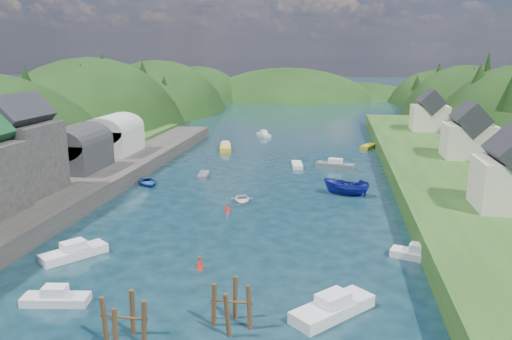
% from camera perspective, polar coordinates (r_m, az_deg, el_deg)
% --- Properties ---
extents(ground, '(600.00, 600.00, 0.00)m').
position_cam_1_polar(ground, '(82.18, 2.42, 0.77)').
color(ground, black).
rests_on(ground, ground).
extents(hillside_left, '(44.00, 245.56, 52.00)m').
position_cam_1_polar(hillside_left, '(120.70, -17.86, 0.29)').
color(hillside_left, black).
rests_on(hillside_left, ground).
extents(hillside_right, '(36.00, 245.56, 48.00)m').
position_cam_1_polar(hillside_right, '(113.48, 27.20, -1.04)').
color(hillside_right, black).
rests_on(hillside_right, ground).
extents(far_hills, '(103.00, 68.00, 44.00)m').
position_cam_1_polar(far_hills, '(205.85, 6.79, 5.22)').
color(far_hills, black).
rests_on(far_hills, ground).
extents(hill_trees, '(91.45, 149.84, 12.88)m').
position_cam_1_polar(hill_trees, '(95.60, 3.88, 9.27)').
color(hill_trees, black).
rests_on(hill_trees, ground).
extents(quay_left, '(12.00, 110.00, 2.00)m').
position_cam_1_polar(quay_left, '(62.10, -23.75, -3.57)').
color(quay_left, '#2D2B28').
rests_on(quay_left, ground).
extents(boat_sheds, '(7.00, 21.00, 7.50)m').
position_cam_1_polar(boat_sheds, '(78.21, -17.86, 3.43)').
color(boat_sheds, '#2D2D30').
rests_on(boat_sheds, quay_left).
extents(terrace_right, '(16.00, 120.00, 2.40)m').
position_cam_1_polar(terrace_right, '(73.36, 21.24, -0.71)').
color(terrace_right, '#234719').
rests_on(terrace_right, ground).
extents(right_bank_cottages, '(9.00, 59.24, 8.41)m').
position_cam_1_polar(right_bank_cottages, '(81.14, 22.41, 3.81)').
color(right_bank_cottages, beige).
rests_on(right_bank_cottages, terrace_right).
extents(piling_cluster_near, '(3.07, 2.88, 3.76)m').
position_cam_1_polar(piling_cluster_near, '(33.34, -14.81, -16.85)').
color(piling_cluster_near, '#382314').
rests_on(piling_cluster_near, ground).
extents(piling_cluster_far, '(2.86, 2.71, 3.63)m').
position_cam_1_polar(piling_cluster_far, '(34.24, -2.81, -15.65)').
color(piling_cluster_far, '#382314').
rests_on(piling_cluster_far, ground).
extents(channel_buoy_near, '(0.70, 0.70, 1.10)m').
position_cam_1_polar(channel_buoy_near, '(43.05, -6.44, -10.53)').
color(channel_buoy_near, '#B71B0E').
rests_on(channel_buoy_near, ground).
extents(channel_buoy_far, '(0.70, 0.70, 1.10)m').
position_cam_1_polar(channel_buoy_far, '(57.30, -3.27, -4.33)').
color(channel_buoy_far, '#B71B0E').
rests_on(channel_buoy_far, ground).
extents(moored_boats, '(38.36, 96.54, 2.31)m').
position_cam_1_polar(moored_boats, '(57.05, -3.36, -4.25)').
color(moored_boats, white).
rests_on(moored_boats, ground).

